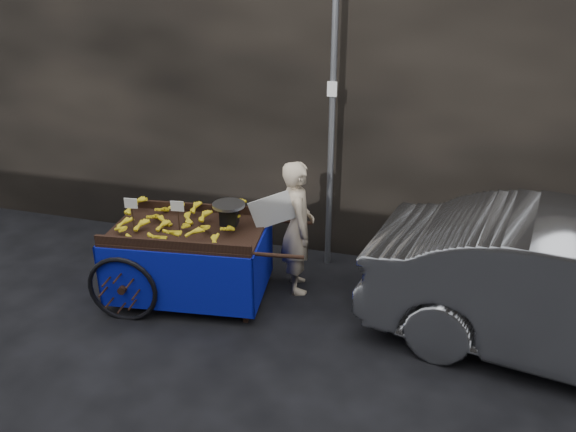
% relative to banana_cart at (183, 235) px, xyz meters
% --- Properties ---
extents(ground, '(80.00, 80.00, 0.00)m').
position_rel_banana_cart_xyz_m(ground, '(1.18, 0.02, -0.83)').
color(ground, black).
rests_on(ground, ground).
extents(building_wall, '(13.50, 2.00, 5.00)m').
position_rel_banana_cart_xyz_m(building_wall, '(1.57, 2.62, 1.67)').
color(building_wall, black).
rests_on(building_wall, ground).
extents(street_pole, '(0.12, 0.10, 4.00)m').
position_rel_banana_cart_xyz_m(street_pole, '(1.48, 1.32, 1.18)').
color(street_pole, slate).
rests_on(street_pole, ground).
extents(banana_cart, '(2.60, 1.45, 1.35)m').
position_rel_banana_cart_xyz_m(banana_cart, '(0.00, 0.00, 0.00)').
color(banana_cart, black).
rests_on(banana_cart, ground).
extents(vendor, '(0.83, 0.73, 1.69)m').
position_rel_banana_cart_xyz_m(vendor, '(1.26, 0.56, 0.02)').
color(vendor, tan).
rests_on(vendor, ground).
extents(plastic_bag, '(0.26, 0.21, 0.24)m').
position_rel_banana_cart_xyz_m(plastic_bag, '(0.73, 0.28, -0.71)').
color(plastic_bag, '#1836BA').
rests_on(plastic_bag, ground).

